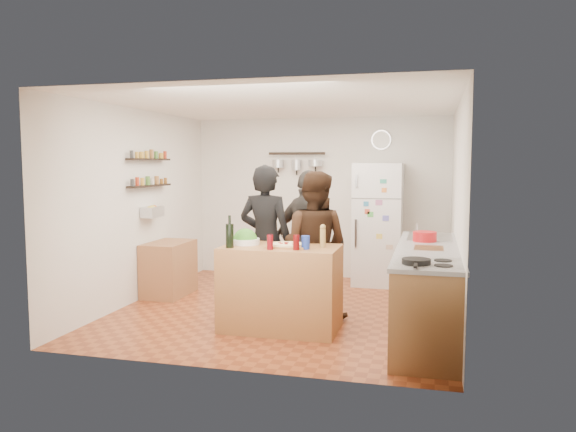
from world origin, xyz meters
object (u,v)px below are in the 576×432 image
(prep_island, at_px, (281,288))
(salad_bowl, at_px, (245,241))
(fridge, at_px, (378,224))
(skillet, at_px, (416,261))
(wall_clock, at_px, (381,140))
(pepper_mill, at_px, (323,238))
(side_table, at_px, (169,269))
(salt_canister, at_px, (306,242))
(red_bowl, at_px, (425,236))
(counter_run, at_px, (428,291))
(person_back, at_px, (309,238))
(person_left, at_px, (266,241))
(wine_bottle, at_px, (230,236))
(person_center, at_px, (314,245))

(prep_island, relative_size, salad_bowl, 3.93)
(fridge, bearing_deg, skillet, -78.98)
(fridge, height_order, wall_clock, wall_clock)
(pepper_mill, height_order, side_table, pepper_mill)
(fridge, bearing_deg, pepper_mill, -97.79)
(salt_canister, height_order, fridge, fridge)
(salt_canister, bearing_deg, red_bowl, 34.87)
(counter_run, bearing_deg, salt_canister, -162.83)
(salad_bowl, distance_m, person_back, 1.13)
(counter_run, xyz_separation_m, wall_clock, (-0.75, 2.63, 1.70))
(prep_island, height_order, skillet, skillet)
(salad_bowl, distance_m, wall_clock, 3.32)
(person_left, height_order, red_bowl, person_left)
(person_left, height_order, skillet, person_left)
(salt_canister, distance_m, side_table, 2.61)
(wine_bottle, relative_size, red_bowl, 0.96)
(salad_bowl, bearing_deg, prep_island, -6.79)
(person_back, relative_size, wall_clock, 5.73)
(person_left, xyz_separation_m, person_center, (0.57, 0.03, -0.04))
(red_bowl, height_order, fridge, fridge)
(person_back, distance_m, skillet, 2.30)
(prep_island, relative_size, person_center, 0.73)
(fridge, distance_m, side_table, 3.09)
(pepper_mill, relative_size, person_center, 0.11)
(skillet, bearing_deg, red_bowl, 88.07)
(person_center, height_order, red_bowl, person_center)
(wine_bottle, distance_m, fridge, 3.07)
(prep_island, bearing_deg, skillet, -28.19)
(person_left, bearing_deg, side_table, -15.70)
(salad_bowl, height_order, wall_clock, wall_clock)
(wine_bottle, xyz_separation_m, wall_clock, (1.29, 3.11, 1.11))
(pepper_mill, xyz_separation_m, wall_clock, (0.34, 2.84, 1.14))
(person_back, height_order, counter_run, person_back)
(wine_bottle, distance_m, counter_run, 2.18)
(wall_clock, bearing_deg, person_center, -103.04)
(person_back, relative_size, fridge, 0.95)
(counter_run, relative_size, side_table, 3.29)
(wall_clock, distance_m, side_table, 3.67)
(pepper_mill, xyz_separation_m, red_bowl, (1.04, 0.66, -0.03))
(skillet, xyz_separation_m, fridge, (-0.65, 3.34, -0.04))
(wall_clock, bearing_deg, counter_run, -74.08)
(wine_bottle, height_order, side_table, wine_bottle)
(wine_bottle, height_order, skillet, wine_bottle)
(person_left, distance_m, person_back, 0.69)
(counter_run, bearing_deg, red_bowl, 96.37)
(wine_bottle, bearing_deg, skillet, -15.90)
(prep_island, xyz_separation_m, counter_run, (1.54, 0.26, -0.01))
(prep_island, xyz_separation_m, person_back, (0.08, 1.07, 0.40))
(salad_bowl, height_order, salt_canister, salt_canister)
(salad_bowl, xyz_separation_m, fridge, (1.21, 2.51, -0.04))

